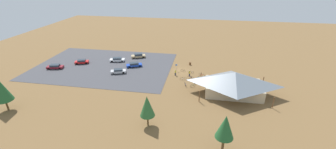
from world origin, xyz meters
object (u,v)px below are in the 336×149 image
Objects in this scene: bicycle_white_by_bin at (191,72)px; bicycle_blue_near_sign at (185,85)px; pine_west at (225,127)px; visitor_crossing_yard at (231,73)px; pine_midwest at (1,90)px; car_blue_far_end at (134,65)px; bicycle_teal_back_row at (198,78)px; bicycle_silver_lone_east at (184,79)px; car_silver_near_entry at (118,71)px; car_tan_by_curb at (138,56)px; visitor_at_bikes at (175,72)px; bicycle_green_edge_south at (193,85)px; bicycle_purple_front_row at (191,77)px; bicycle_black_edge_north at (183,71)px; car_white_front_row at (117,60)px; bicycle_red_yard_left at (202,75)px; car_maroon_mid_lot at (55,66)px; car_red_back_corner at (82,62)px; visitor_near_lot at (190,73)px; trash_bin at (190,64)px; bicycle_orange_mid_cluster at (196,82)px; bicycle_yellow_near_porch at (205,80)px; bike_pavilion at (234,82)px; lot_sign at (176,67)px; pine_mideast at (147,106)px.

bicycle_blue_near_sign is at bearing 84.45° from bicycle_white_by_bin.
pine_west reaches higher than visitor_crossing_yard.
car_blue_far_end is (-19.42, -27.42, -4.19)m from pine_midwest.
bicycle_teal_back_row is 0.31× the size of car_blue_far_end.
pine_west is at bearing 109.85° from bicycle_silver_lone_east.
pine_west is 39.04m from car_silver_near_entry.
visitor_at_bikes reaches higher than car_tan_by_curb.
bicycle_purple_front_row is at bearing -79.25° from bicycle_green_edge_south.
car_white_front_row is at bearing -11.43° from bicycle_black_edge_north.
visitor_at_bikes is (5.41, -6.06, 0.58)m from bicycle_green_edge_south.
car_tan_by_curb reaches higher than bicycle_red_yard_left.
pine_midwest is 1.47× the size of car_maroon_mid_lot.
car_red_back_corner reaches higher than bicycle_purple_front_row.
car_maroon_mid_lot is at bearing 28.05° from car_white_front_row.
visitor_near_lot is at bearing -31.61° from bicycle_teal_back_row.
trash_bin reaches higher than bicycle_orange_mid_cluster.
bicycle_teal_back_row is at bearing -160.81° from bicycle_silver_lone_east.
trash_bin is 0.54× the size of visitor_crossing_yard.
bicycle_green_edge_south reaches higher than bicycle_red_yard_left.
bicycle_red_yard_left is 44.37m from car_maroon_mid_lot.
car_blue_far_end is (-6.82, 3.31, 0.01)m from car_white_front_row.
visitor_near_lot is at bearing -176.99° from visitor_at_bikes.
pine_west reaches higher than bicycle_black_edge_north.
bicycle_black_edge_north reaches higher than bicycle_yellow_near_porch.
bike_pavilion is 9.41m from bicycle_yellow_near_porch.
bicycle_yellow_near_porch is 0.32× the size of car_maroon_mid_lot.
pine_midwest is 5.66× the size of bicycle_green_edge_south.
bicycle_teal_back_row is at bearing 164.93° from car_blue_far_end.
visitor_at_bikes reaches higher than bicycle_white_by_bin.
trash_bin is at bearing -166.25° from car_maroon_mid_lot.
bicycle_silver_lone_east is 0.36× the size of car_maroon_mid_lot.
bicycle_purple_front_row is 0.90× the size of bicycle_silver_lone_east.
bicycle_teal_back_row is 2.87m from visitor_near_lot.
bicycle_orange_mid_cluster is 0.27× the size of car_white_front_row.
pine_midwest reaches higher than bicycle_purple_front_row.
lot_sign is 0.43× the size of car_blue_far_end.
bicycle_white_by_bin is (-4.46, 0.95, -1.06)m from lot_sign.
car_white_front_row is at bearing -47.68° from pine_west.
car_silver_near_entry is at bearing -56.52° from pine_mideast.
car_maroon_mid_lot is 2.93× the size of visitor_near_lot.
bicycle_purple_front_row is at bearing 37.55° from bicycle_red_yard_left.
car_blue_far_end is 1.12× the size of car_red_back_corner.
bicycle_red_yard_left is 21.23m from car_blue_far_end.
bicycle_red_yard_left is (-7.60, 2.36, -1.05)m from lot_sign.
bicycle_purple_front_row is 4.77m from visitor_at_bikes.
car_red_back_corner is (30.76, -0.51, -0.70)m from lot_sign.
car_blue_far_end is at bearing -15.51° from bicycle_yellow_near_porch.
car_red_back_corner is at bearing -11.52° from bicycle_orange_mid_cluster.
visitor_near_lot is (-0.48, 8.30, 0.45)m from trash_bin.
bike_pavilion reaches higher than car_maroon_mid_lot.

